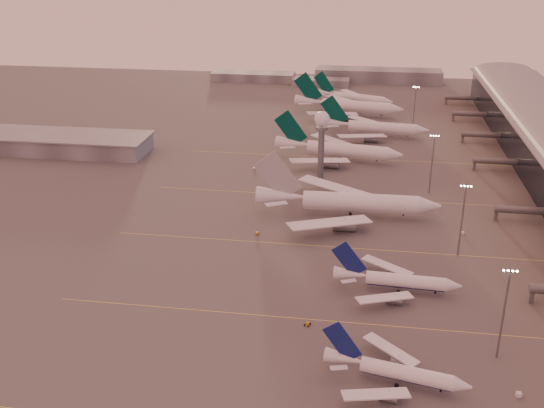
# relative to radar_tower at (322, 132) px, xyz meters

# --- Properties ---
(ground) EXTENTS (700.00, 700.00, 0.00)m
(ground) POSITION_rel_radar_tower_xyz_m (-5.00, -120.00, -20.95)
(ground) COLOR #504D4D
(ground) RESTS_ON ground
(taxiway_markings) EXTENTS (180.00, 185.25, 0.02)m
(taxiway_markings) POSITION_rel_radar_tower_xyz_m (25.00, -64.00, -20.94)
(taxiway_markings) COLOR #EAD852
(taxiway_markings) RESTS_ON ground
(hangar) EXTENTS (82.00, 27.00, 8.50)m
(hangar) POSITION_rel_radar_tower_xyz_m (-125.00, 20.00, -16.63)
(hangar) COLOR slate
(hangar) RESTS_ON ground
(radar_tower) EXTENTS (6.40, 6.40, 31.10)m
(radar_tower) POSITION_rel_radar_tower_xyz_m (0.00, 0.00, 0.00)
(radar_tower) COLOR slate
(radar_tower) RESTS_ON ground
(mast_a) EXTENTS (3.60, 0.56, 25.00)m
(mast_a) POSITION_rel_radar_tower_xyz_m (53.00, -120.00, -7.21)
(mast_a) COLOR slate
(mast_a) RESTS_ON ground
(mast_b) EXTENTS (3.60, 0.56, 25.00)m
(mast_b) POSITION_rel_radar_tower_xyz_m (50.00, -65.00, -7.21)
(mast_b) COLOR slate
(mast_b) RESTS_ON ground
(mast_c) EXTENTS (3.60, 0.56, 25.00)m
(mast_c) POSITION_rel_radar_tower_xyz_m (45.00, -10.00, -7.21)
(mast_c) COLOR slate
(mast_c) RESTS_ON ground
(mast_d) EXTENTS (3.60, 0.56, 25.00)m
(mast_d) POSITION_rel_radar_tower_xyz_m (43.00, 80.00, -7.21)
(mast_d) COLOR slate
(mast_d) RESTS_ON ground
(distant_horizon) EXTENTS (165.00, 37.50, 9.00)m
(distant_horizon) POSITION_rel_radar_tower_xyz_m (-2.38, 205.14, -17.06)
(distant_horizon) COLOR slate
(distant_horizon) RESTS_ON ground
(narrowbody_near) EXTENTS (34.32, 27.12, 13.56)m
(narrowbody_near) POSITION_rel_radar_tower_xyz_m (27.99, -133.83, -18.20)
(narrowbody_near) COLOR white
(narrowbody_near) RESTS_ON ground
(narrowbody_mid) EXTENTS (37.70, 30.05, 14.72)m
(narrowbody_mid) POSITION_rel_radar_tower_xyz_m (29.37, -91.36, -17.97)
(narrowbody_mid) COLOR white
(narrowbody_mid) RESTS_ON ground
(widebody_white) EXTENTS (68.70, 55.04, 24.17)m
(widebody_white) POSITION_rel_radar_tower_xyz_m (13.24, -38.53, -16.76)
(widebody_white) COLOR white
(widebody_white) RESTS_ON ground
(greentail_a) EXTENTS (60.59, 48.58, 22.12)m
(greentail_a) POSITION_rel_radar_tower_xyz_m (6.24, 26.17, -17.04)
(greentail_a) COLOR white
(greentail_a) RESTS_ON ground
(greentail_b) EXTENTS (56.71, 45.60, 20.61)m
(greentail_b) POSITION_rel_radar_tower_xyz_m (22.82, 68.24, -17.31)
(greentail_b) COLOR white
(greentail_b) RESTS_ON ground
(greentail_c) EXTENTS (64.85, 51.93, 23.74)m
(greentail_c) POSITION_rel_radar_tower_xyz_m (7.71, 109.83, -16.76)
(greentail_c) COLOR white
(greentail_c) RESTS_ON ground
(greentail_d) EXTENTS (50.40, 39.98, 19.13)m
(greentail_d) POSITION_rel_radar_tower_xyz_m (9.35, 135.93, -17.57)
(greentail_d) COLOR white
(greentail_d) RESTS_ON ground
(gsv_catering_a) EXTENTS (5.64, 2.88, 4.53)m
(gsv_catering_a) POSITION_rel_radar_tower_xyz_m (55.56, -134.54, -18.69)
(gsv_catering_a) COLOR white
(gsv_catering_a) RESTS_ON ground
(gsv_tug_mid) EXTENTS (3.52, 2.65, 0.90)m
(gsv_tug_mid) POSITION_rel_radar_tower_xyz_m (5.66, -113.09, -20.49)
(gsv_tug_mid) COLOR #C08116
(gsv_tug_mid) RESTS_ON ground
(gsv_truck_b) EXTENTS (6.28, 2.89, 2.45)m
(gsv_truck_b) POSITION_rel_radar_tower_xyz_m (45.10, -87.11, -19.70)
(gsv_truck_b) COLOR white
(gsv_truck_b) RESTS_ON ground
(gsv_truck_c) EXTENTS (4.84, 5.15, 2.11)m
(gsv_truck_c) POSITION_rel_radar_tower_xyz_m (-17.00, -59.15, -19.88)
(gsv_truck_c) COLOR #C08116
(gsv_truck_c) RESTS_ON ground
(gsv_catering_b) EXTENTS (4.75, 2.57, 3.73)m
(gsv_catering_b) POSITION_rel_radar_tower_xyz_m (53.82, -48.38, -19.08)
(gsv_catering_b) COLOR white
(gsv_catering_b) RESTS_ON ground
(gsv_tug_far) EXTENTS (3.17, 3.89, 0.96)m
(gsv_tug_far) POSITION_rel_radar_tower_xyz_m (1.50, -29.90, -20.45)
(gsv_tug_far) COLOR white
(gsv_tug_far) RESTS_ON ground
(gsv_truck_d) EXTENTS (2.63, 4.95, 1.90)m
(gsv_truck_d) POSITION_rel_radar_tower_xyz_m (-30.15, 8.10, -19.98)
(gsv_truck_d) COLOR white
(gsv_truck_d) RESTS_ON ground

